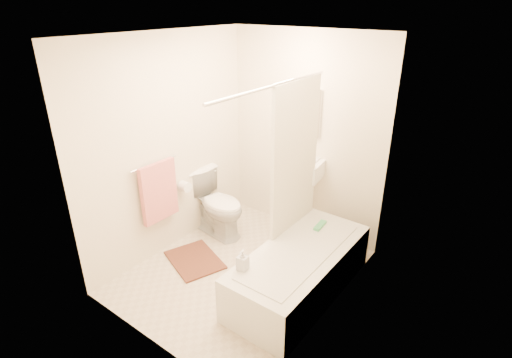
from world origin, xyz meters
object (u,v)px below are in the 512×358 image
Objects in this scene: bathtub at (300,271)px; toilet at (217,204)px; soap_bottle at (243,260)px; sink at (299,193)px; bath_mat at (195,260)px.

toilet is at bearing 166.27° from bathtub.
soap_bottle is at bearing -120.58° from toilet.
sink reaches higher than bathtub.
toilet is at bearing 108.37° from bath_mat.
toilet is 0.76m from bath_mat.
toilet reaches higher than bath_mat.
toilet reaches higher than soap_bottle.
sink is 1.54m from soap_bottle.
toilet is at bearing 141.45° from soap_bottle.
sink is (0.79, 0.61, 0.14)m from toilet.
bathtub is at bearing 64.18° from soap_bottle.
sink is at bearing 122.38° from bathtub.
bath_mat is at bearing -153.66° from toilet.
bathtub is 8.20× the size of soap_bottle.
toilet reaches higher than bathtub.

